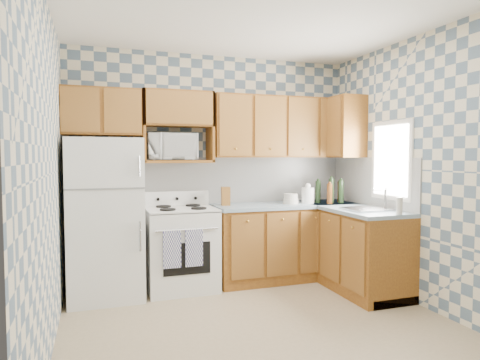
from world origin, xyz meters
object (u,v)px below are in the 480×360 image
at_px(stove_body, 181,249).
at_px(microwave, 171,147).
at_px(electric_kettle, 308,195).
at_px(refrigerator, 105,219).

bearing_deg(stove_body, microwave, 112.00).
height_order(microwave, electric_kettle, microwave).
bearing_deg(refrigerator, stove_body, 1.78).
xyz_separation_m(stove_body, electric_kettle, (1.56, -0.04, 0.57)).
bearing_deg(stove_body, refrigerator, -178.22).
relative_size(refrigerator, stove_body, 1.87).
distance_m(stove_body, microwave, 1.17).
distance_m(refrigerator, electric_kettle, 2.37).
xyz_separation_m(microwave, electric_kettle, (1.63, -0.23, -0.59)).
distance_m(refrigerator, microwave, 1.08).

